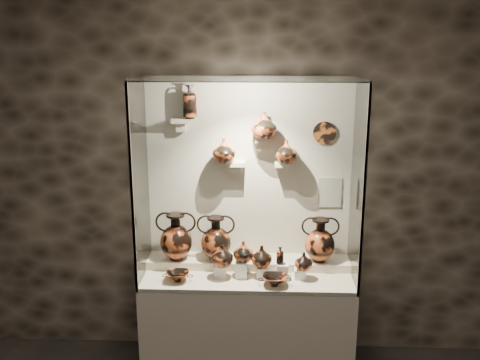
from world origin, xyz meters
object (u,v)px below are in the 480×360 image
(jug_b, at_px, (243,252))
(jug_c, at_px, (262,256))
(lekythos_small, at_px, (280,254))
(ovoid_vase_b, at_px, (264,125))
(kylix_left, at_px, (178,276))
(lekythos_tall, at_px, (190,100))
(amphora_mid, at_px, (216,238))
(amphora_left, at_px, (176,237))
(jug_e, at_px, (304,261))
(ovoid_vase_a, at_px, (224,151))
(ovoid_vase_c, at_px, (286,152))
(jug_a, at_px, (222,255))
(amphora_right, at_px, (320,240))
(kylix_right, at_px, (275,279))

(jug_b, relative_size, jug_c, 0.96)
(jug_b, bearing_deg, lekythos_small, 6.10)
(lekythos_small, distance_m, ovoid_vase_b, 1.03)
(kylix_left, bearing_deg, lekythos_tall, 81.95)
(amphora_mid, bearing_deg, amphora_left, -178.19)
(jug_e, distance_m, lekythos_small, 0.19)
(jug_b, height_order, ovoid_vase_b, ovoid_vase_b)
(amphora_mid, xyz_separation_m, ovoid_vase_b, (0.39, 0.05, 0.93))
(ovoid_vase_a, height_order, ovoid_vase_c, ovoid_vase_a)
(jug_a, distance_m, lekythos_small, 0.46)
(ovoid_vase_c, bearing_deg, kylix_left, -137.48)
(amphora_right, height_order, lekythos_small, amphora_right)
(kylix_left, height_order, ovoid_vase_c, ovoid_vase_c)
(jug_a, bearing_deg, ovoid_vase_b, 14.28)
(amphora_right, relative_size, jug_e, 2.55)
(ovoid_vase_a, bearing_deg, amphora_mid, -133.31)
(jug_b, bearing_deg, amphora_right, 24.15)
(amphora_left, bearing_deg, ovoid_vase_a, 21.83)
(jug_a, xyz_separation_m, kylix_left, (-0.35, -0.08, -0.15))
(lekythos_tall, xyz_separation_m, ovoid_vase_a, (0.27, -0.03, -0.40))
(kylix_left, bearing_deg, kylix_right, 0.88)
(jug_a, bearing_deg, amphora_left, 129.69)
(jug_a, bearing_deg, kylix_left, 168.76)
(amphora_mid, xyz_separation_m, lekythos_tall, (-0.20, 0.08, 1.13))
(lekythos_tall, relative_size, ovoid_vase_a, 1.57)
(jug_e, bearing_deg, jug_a, -161.22)
(lekythos_tall, bearing_deg, ovoid_vase_c, -22.91)
(amphora_left, xyz_separation_m, jug_a, (0.40, -0.20, -0.08))
(jug_b, distance_m, ovoid_vase_c, 0.87)
(jug_e, height_order, lekythos_small, lekythos_small)
(jug_e, height_order, kylix_left, jug_e)
(amphora_mid, distance_m, ovoid_vase_a, 0.73)
(ovoid_vase_b, bearing_deg, lekythos_small, -69.93)
(ovoid_vase_b, relative_size, ovoid_vase_c, 1.14)
(amphora_right, height_order, jug_c, amphora_right)
(jug_b, distance_m, lekythos_small, 0.29)
(jug_c, xyz_separation_m, lekythos_tall, (-0.58, 0.26, 1.21))
(kylix_left, xyz_separation_m, ovoid_vase_b, (0.67, 0.33, 1.15))
(amphora_right, bearing_deg, jug_c, -141.23)
(lekythos_small, bearing_deg, ovoid_vase_c, 71.63)
(kylix_left, height_order, lekythos_tall, lekythos_tall)
(amphora_mid, bearing_deg, jug_c, -24.61)
(ovoid_vase_a, relative_size, ovoid_vase_c, 1.05)
(kylix_left, xyz_separation_m, lekythos_tall, (0.08, 0.37, 1.34))
(lekythos_small, xyz_separation_m, ovoid_vase_b, (-0.14, 0.24, 0.99))
(lekythos_small, bearing_deg, ovoid_vase_a, 143.38)
(ovoid_vase_c, bearing_deg, jug_e, -41.33)
(jug_e, distance_m, ovoid_vase_a, 1.08)
(amphora_left, relative_size, ovoid_vase_b, 1.91)
(amphora_mid, height_order, kylix_right, amphora_mid)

